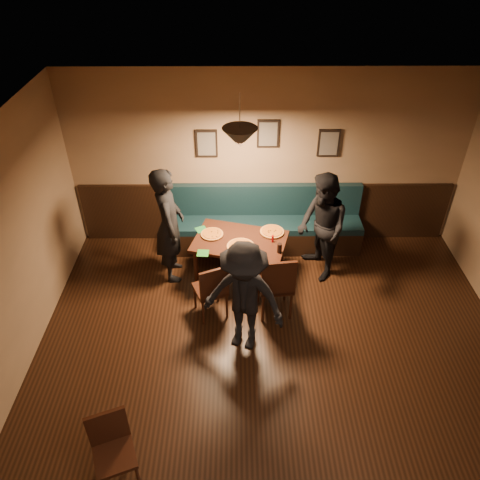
{
  "coord_description": "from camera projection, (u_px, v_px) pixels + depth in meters",
  "views": [
    {
      "loc": [
        -0.45,
        -2.94,
        4.63
      ],
      "look_at": [
        -0.42,
        2.08,
        0.95
      ],
      "focal_mm": 35.14,
      "sensor_mm": 36.0,
      "label": 1
    }
  ],
  "objects": [
    {
      "name": "chair_near_left",
      "position": [
        210.0,
        288.0,
        6.22
      ],
      "size": [
        0.52,
        0.52,
        0.89
      ],
      "primitive_type": null,
      "rotation": [
        0.0,
        0.0,
        0.4
      ],
      "color": "black",
      "rests_on": "floor"
    },
    {
      "name": "wainscot",
      "position": [
        265.0,
        212.0,
        7.62
      ],
      "size": [
        5.88,
        0.06,
        1.0
      ],
      "primitive_type": "cube",
      "color": "black",
      "rests_on": "ground"
    },
    {
      "name": "napkin_a",
      "position": [
        201.0,
        229.0,
        6.88
      ],
      "size": [
        0.21,
        0.21,
        0.01
      ],
      "primitive_type": "cube",
      "rotation": [
        0.0,
        0.0,
        0.46
      ],
      "color": "#1B652F",
      "rests_on": "dining_table"
    },
    {
      "name": "soda_glass",
      "position": [
        280.0,
        248.0,
        6.4
      ],
      "size": [
        0.07,
        0.07,
        0.14
      ],
      "primitive_type": "cylinder",
      "rotation": [
        0.0,
        0.0,
        -0.05
      ],
      "color": "black",
      "rests_on": "dining_table"
    },
    {
      "name": "picture_right",
      "position": [
        329.0,
        143.0,
        6.91
      ],
      "size": [
        0.32,
        0.04,
        0.42
      ],
      "primitive_type": "cube",
      "color": "black",
      "rests_on": "wall_back"
    },
    {
      "name": "pizza_a",
      "position": [
        212.0,
        234.0,
        6.76
      ],
      "size": [
        0.41,
        0.41,
        0.04
      ],
      "primitive_type": "cylinder",
      "rotation": [
        0.0,
        0.0,
        0.33
      ],
      "color": "orange",
      "rests_on": "dining_table"
    },
    {
      "name": "napkin_b",
      "position": [
        203.0,
        253.0,
        6.42
      ],
      "size": [
        0.17,
        0.17,
        0.01
      ],
      "primitive_type": "cube",
      "rotation": [
        0.0,
        0.0,
        -0.06
      ],
      "color": "#1C6B1D",
      "rests_on": "dining_table"
    },
    {
      "name": "ceiling",
      "position": [
        299.0,
        204.0,
        3.46
      ],
      "size": [
        7.0,
        7.0,
        0.0
      ],
      "primitive_type": "plane",
      "rotation": [
        3.14,
        0.0,
        0.0
      ],
      "color": "silver",
      "rests_on": "ground"
    },
    {
      "name": "picture_left",
      "position": [
        207.0,
        143.0,
        6.9
      ],
      "size": [
        0.32,
        0.04,
        0.42
      ],
      "primitive_type": "cube",
      "color": "black",
      "rests_on": "wall_back"
    },
    {
      "name": "tabasco_bottle",
      "position": [
        273.0,
        238.0,
        6.6
      ],
      "size": [
        0.03,
        0.03,
        0.13
      ],
      "primitive_type": "cylinder",
      "rotation": [
        0.0,
        0.0,
        -0.07
      ],
      "color": "#9D0509",
      "rests_on": "dining_table"
    },
    {
      "name": "diner_left",
      "position": [
        169.0,
        225.0,
        6.62
      ],
      "size": [
        0.5,
        0.7,
        1.77
      ],
      "primitive_type": "imported",
      "rotation": [
        0.0,
        0.0,
        1.7
      ],
      "color": "black",
      "rests_on": "floor"
    },
    {
      "name": "picture_center",
      "position": [
        268.0,
        134.0,
        6.82
      ],
      "size": [
        0.32,
        0.04,
        0.42
      ],
      "primitive_type": "cube",
      "color": "black",
      "rests_on": "wall_back"
    },
    {
      "name": "wall_back",
      "position": [
        267.0,
        161.0,
        7.11
      ],
      "size": [
        6.0,
        0.0,
        6.0
      ],
      "primitive_type": "plane",
      "rotation": [
        1.57,
        0.0,
        0.0
      ],
      "color": "#8C704F",
      "rests_on": "ground"
    },
    {
      "name": "cutlery_set",
      "position": [
        239.0,
        255.0,
        6.39
      ],
      "size": [
        0.19,
        0.05,
        0.0
      ],
      "primitive_type": "cube",
      "rotation": [
        0.0,
        0.0,
        1.76
      ],
      "color": "#B8B9BD",
      "rests_on": "dining_table"
    },
    {
      "name": "pizza_b",
      "position": [
        241.0,
        247.0,
        6.51
      ],
      "size": [
        0.44,
        0.44,
        0.04
      ],
      "primitive_type": "cylinder",
      "rotation": [
        0.0,
        0.0,
        -0.13
      ],
      "color": "#C38524",
      "rests_on": "dining_table"
    },
    {
      "name": "floor",
      "position": [
        280.0,
        423.0,
        5.11
      ],
      "size": [
        7.0,
        7.0,
        0.0
      ],
      "primitive_type": "plane",
      "color": "black",
      "rests_on": "ground"
    },
    {
      "name": "diner_right",
      "position": [
        322.0,
        228.0,
        6.68
      ],
      "size": [
        0.84,
        0.96,
        1.65
      ],
      "primitive_type": "imported",
      "rotation": [
        0.0,
        0.0,
        -1.26
      ],
      "color": "black",
      "rests_on": "floor"
    },
    {
      "name": "diner_front",
      "position": [
        244.0,
        298.0,
        5.58
      ],
      "size": [
        1.14,
        0.87,
        1.56
      ],
      "primitive_type": "imported",
      "rotation": [
        0.0,
        0.0,
        -0.33
      ],
      "color": "black",
      "rests_on": "floor"
    },
    {
      "name": "pizza_c",
      "position": [
        272.0,
        232.0,
        6.8
      ],
      "size": [
        0.36,
        0.36,
        0.04
      ],
      "primitive_type": "cylinder",
      "rotation": [
        0.0,
        0.0,
        -0.04
      ],
      "color": "#C38A24",
      "rests_on": "dining_table"
    },
    {
      "name": "dining_table",
      "position": [
        240.0,
        259.0,
        6.87
      ],
      "size": [
        1.46,
        1.13,
        0.69
      ],
      "primitive_type": "cube",
      "rotation": [
        0.0,
        0.0,
        -0.26
      ],
      "color": "black",
      "rests_on": "floor"
    },
    {
      "name": "pendant_lamp",
      "position": [
        240.0,
        138.0,
        5.74
      ],
      "size": [
        0.44,
        0.44,
        0.25
      ],
      "primitive_type": "cone",
      "rotation": [
        3.14,
        0.0,
        0.0
      ],
      "color": "black",
      "rests_on": "ceiling"
    },
    {
      "name": "booth_bench",
      "position": [
        266.0,
        221.0,
        7.4
      ],
      "size": [
        3.0,
        0.6,
        1.0
      ],
      "primitive_type": null,
      "color": "#0F232D",
      "rests_on": "ground"
    },
    {
      "name": "cafe_chair_far",
      "position": [
        114.0,
        455.0,
        4.38
      ],
      "size": [
        0.49,
        0.49,
        0.85
      ],
      "primitive_type": null,
      "rotation": [
        0.0,
        0.0,
        3.51
      ],
      "color": "#331E0E",
      "rests_on": "floor"
    },
    {
      "name": "chair_near_right",
      "position": [
        275.0,
        283.0,
        6.22
      ],
      "size": [
        0.49,
        0.49,
        1.0
      ],
      "primitive_type": null,
      "rotation": [
        0.0,
        0.0,
        0.12
      ],
      "color": "black",
      "rests_on": "floor"
    }
  ]
}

